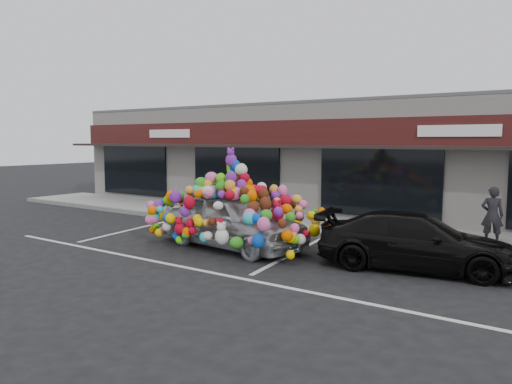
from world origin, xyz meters
The scene contains 10 objects.
ground centered at (0.00, 0.00, 0.00)m, with size 90.00×90.00×0.00m, color black.
shop_building centered at (0.00, 8.44, 2.16)m, with size 24.00×7.20×4.31m.
sidewalk centered at (0.00, 4.00, 0.07)m, with size 26.00×3.00×0.15m, color gray.
kerb centered at (0.00, 2.50, 0.07)m, with size 26.00×0.18×0.16m, color slate.
parking_stripe_left centered at (-3.20, 0.20, 0.00)m, with size 0.12×4.40×0.01m, color silver.
parking_stripe_mid centered at (2.80, 0.20, 0.00)m, with size 0.12×4.40×0.01m, color silver.
lane_line centered at (2.00, -2.30, 0.00)m, with size 14.00×0.12×0.01m, color silver.
toy_car centered at (1.11, -0.03, 0.92)m, with size 3.15×4.88×2.71m.
black_sedan centered at (5.83, 0.54, 0.63)m, with size 4.33×1.76×1.26m, color black.
pedestrian_a centered at (6.81, 3.76, 0.91)m, with size 0.55×0.36×1.52m, color black.
Camera 1 is at (9.16, -10.42, 2.88)m, focal length 35.00 mm.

